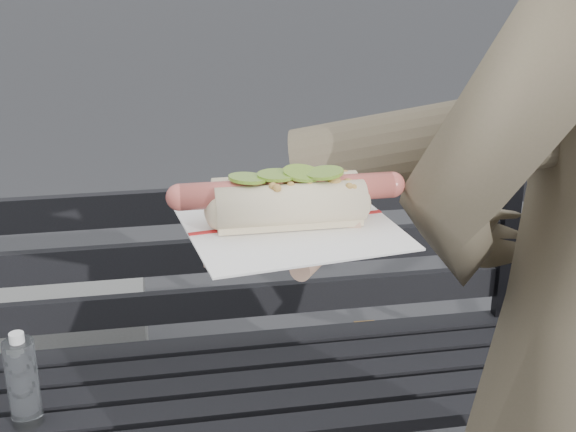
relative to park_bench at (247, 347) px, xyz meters
name	(u,v)px	position (x,y,z in m)	size (l,w,h in m)	color
park_bench	(247,347)	(0.00, 0.00, 0.00)	(1.50, 0.44, 0.88)	black
held_hotdog	(469,151)	(0.13, -0.86, 0.72)	(0.64, 0.32, 0.20)	brown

